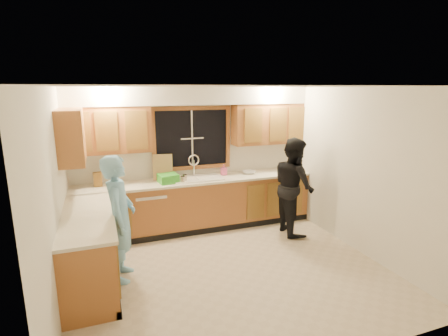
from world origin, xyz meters
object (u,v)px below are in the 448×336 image
Objects in this scene: sink at (197,182)px; bowl at (249,172)px; woman at (294,186)px; knife_block at (98,179)px; man at (120,218)px; dish_crate at (168,178)px; soap_bottle at (224,170)px; dishwasher at (150,212)px; stove at (89,271)px.

sink reaches higher than bowl.
woman reaches higher than sink.
sink reaches higher than knife_block.
bowl is at bearing -50.24° from man.
dish_crate is at bearing -176.37° from bowl.
dish_crate is at bearing -24.64° from man.
dishwasher is at bearing -174.92° from soap_bottle.
man is at bearing 53.39° from stove.
dishwasher is 0.91× the size of stove.
knife_block is at bearing 85.33° from stove.
sink is 2.60m from stove.
stove is at bearing -146.65° from bowl.
sink is 0.57m from soap_bottle.
sink is at bearing 69.73° from woman.
knife_block is 2.19m from soap_bottle.
man is at bearing 106.38° from woman.
bowl reaches higher than dishwasher.
knife_block reaches higher than dish_crate.
sink is 0.96× the size of stove.
bowl is at bearing 1.40° from sink.
soap_bottle is (1.39, 0.12, 0.61)m from dishwasher.
man is 2.97m from woman.
sink is at bearing -168.62° from soap_bottle.
bowl is at bearing -8.25° from knife_block.
bowl is (2.65, -0.07, -0.09)m from knife_block.
man is at bearing -125.81° from dish_crate.
dishwasher is 4.20× the size of soap_bottle.
dishwasher is 3.54× the size of knife_block.
bowl reaches higher than stove.
man is 2.75m from bowl.
woman reaches higher than dishwasher.
knife_block is at bearing 178.39° from bowl.
woman is (3.31, 1.09, 0.39)m from stove.
man is 7.21× the size of bowl.
knife_block reaches higher than dishwasher.
stove is 4.61× the size of soap_bottle.
stove is at bearing -117.69° from dishwasher.
woman reaches higher than dish_crate.
woman is 3.27m from knife_block.
bowl is at bearing 33.35° from stove.
soap_bottle is at bearing 9.68° from dish_crate.
man is 7.20× the size of knife_block.
knife_block is at bearing 171.84° from dishwasher.
soap_bottle reaches higher than bowl.
sink is 1.01m from bowl.
soap_bottle is at bearing 11.38° from sink.
bowl is at bearing 1.21° from dishwasher.
man is at bearing -137.39° from sink.
man is 5.35× the size of dish_crate.
dishwasher is 2.04m from stove.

